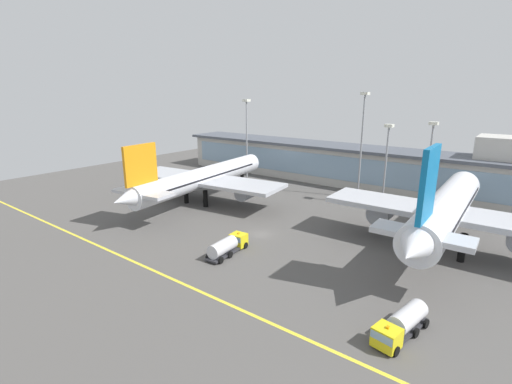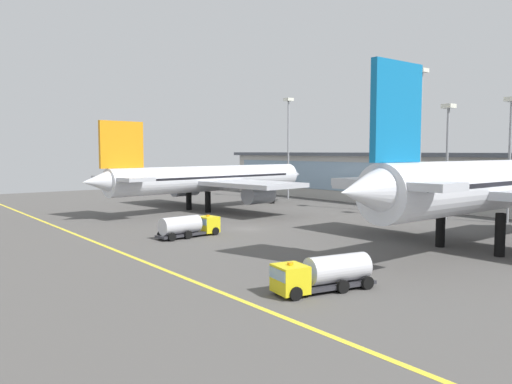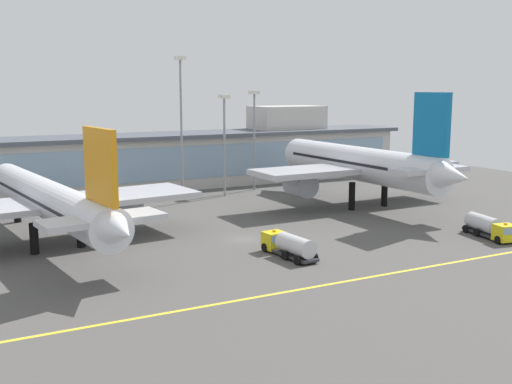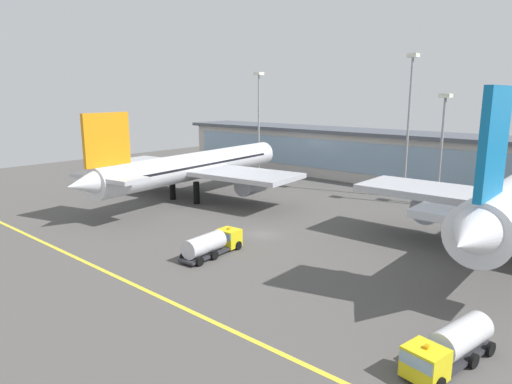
{
  "view_description": "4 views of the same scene",
  "coord_description": "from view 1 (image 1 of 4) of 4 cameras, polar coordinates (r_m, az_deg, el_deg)",
  "views": [
    {
      "loc": [
        39.44,
        -53.28,
        26.48
      ],
      "look_at": [
        -7.66,
        8.54,
        5.3
      ],
      "focal_mm": 25.87,
      "sensor_mm": 36.0,
      "label": 1
    },
    {
      "loc": [
        59.62,
        -44.32,
        11.48
      ],
      "look_at": [
        -10.0,
        9.22,
        4.42
      ],
      "focal_mm": 35.37,
      "sensor_mm": 36.0,
      "label": 2
    },
    {
      "loc": [
        -37.48,
        -74.44,
        20.72
      ],
      "look_at": [
        6.24,
        8.41,
        4.87
      ],
      "focal_mm": 43.52,
      "sensor_mm": 36.0,
      "label": 3
    },
    {
      "loc": [
        39.98,
        -46.78,
        19.29
      ],
      "look_at": [
        -9.75,
        9.59,
        3.16
      ],
      "focal_mm": 32.13,
      "sensor_mm": 36.0,
      "label": 4
    }
  ],
  "objects": [
    {
      "name": "apron_light_mast_centre",
      "position": [
        95.98,
        16.12,
        8.98
      ],
      "size": [
        1.8,
        1.8,
        26.41
      ],
      "color": "gray",
      "rests_on": "ground"
    },
    {
      "name": "apron_light_mast_west",
      "position": [
        92.6,
        25.35,
        5.7
      ],
      "size": [
        1.8,
        1.8,
        20.05
      ],
      "color": "gray",
      "rests_on": "ground"
    },
    {
      "name": "ground_plane",
      "position": [
        71.38,
        0.74,
        -6.53
      ],
      "size": [
        180.0,
        180.0,
        0.0
      ],
      "primitive_type": "plane",
      "color": "#514F4C"
    },
    {
      "name": "taxiway_centreline_stripe",
      "position": [
        56.88,
        -12.95,
        -12.91
      ],
      "size": [
        144.0,
        0.5,
        0.01
      ],
      "primitive_type": "cube",
      "color": "yellow",
      "rests_on": "ground"
    },
    {
      "name": "apron_light_mast_far_east",
      "position": [
        115.55,
        -1.46,
        9.95
      ],
      "size": [
        1.8,
        1.8,
        24.28
      ],
      "color": "gray",
      "rests_on": "ground"
    },
    {
      "name": "terminal_building",
      "position": [
        109.72,
        16.7,
        3.91
      ],
      "size": [
        123.34,
        14.0,
        16.45
      ],
      "color": "beige",
      "rests_on": "ground"
    },
    {
      "name": "apron_light_mast_east",
      "position": [
        91.04,
        19.57,
        5.9
      ],
      "size": [
        1.8,
        1.8,
        19.36
      ],
      "color": "gray",
      "rests_on": "ground"
    },
    {
      "name": "airliner_near_right",
      "position": [
        69.67,
        27.23,
        -2.45
      ],
      "size": [
        39.74,
        49.31,
        19.99
      ],
      "rotation": [
        0.0,
        0.0,
        1.59
      ],
      "color": "black",
      "rests_on": "ground"
    },
    {
      "name": "baggage_tug_near",
      "position": [
        62.97,
        -4.27,
        -8.16
      ],
      "size": [
        3.59,
        9.22,
        2.9
      ],
      "rotation": [
        0.0,
        0.0,
        1.66
      ],
      "color": "black",
      "rests_on": "ground"
    },
    {
      "name": "airliner_near_left",
      "position": [
        91.33,
        -8.16,
        2.17
      ],
      "size": [
        41.56,
        53.18,
        16.6
      ],
      "rotation": [
        0.0,
        0.0,
        1.69
      ],
      "color": "black",
      "rests_on": "ground"
    },
    {
      "name": "fuel_tanker_truck",
      "position": [
        46.3,
        21.42,
        -18.57
      ],
      "size": [
        4.33,
        9.34,
        2.9
      ],
      "rotation": [
        0.0,
        0.0,
        4.53
      ],
      "color": "black",
      "rests_on": "ground"
    }
  ]
}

